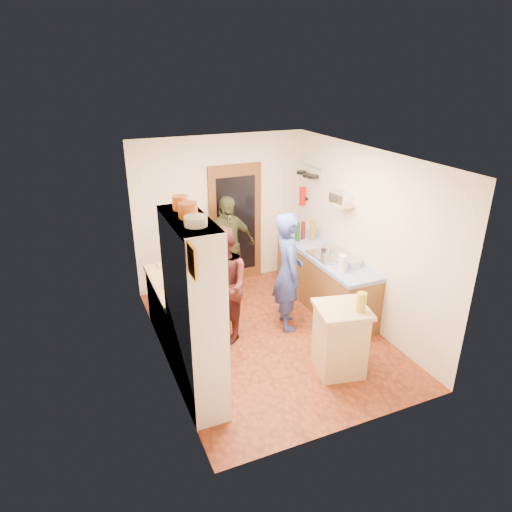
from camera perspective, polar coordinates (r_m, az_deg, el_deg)
floor at (r=6.73m, az=1.65°, el=-9.95°), size 3.00×4.00×0.02m
ceiling at (r=5.75m, az=1.95°, el=12.57°), size 3.00×4.00×0.02m
wall_back at (r=7.88m, az=-4.41°, el=5.55°), size 3.00×0.02×2.60m
wall_front at (r=4.57m, az=12.58°, el=-8.45°), size 3.00×0.02×2.60m
wall_left at (r=5.70m, az=-12.12°, el=-1.88°), size 0.02×4.00×2.60m
wall_right at (r=6.86m, az=13.32°, el=2.31°), size 0.02×4.00×2.60m
door_frame at (r=8.00m, az=-2.57°, el=3.98°), size 0.95×0.06×2.10m
door_glass at (r=7.97m, az=-2.48°, el=3.90°), size 0.70×0.02×1.70m
hutch_body at (r=5.13m, az=-7.76°, el=-6.99°), size 0.40×1.20×2.20m
hutch_top_shelf at (r=4.69m, az=-8.45°, el=4.54°), size 0.40×1.14×0.04m
plate_stack at (r=4.42m, az=-7.56°, el=4.36°), size 0.23×0.23×0.09m
orange_pot_a at (r=4.66m, az=-8.51°, el=5.67°), size 0.19×0.19×0.16m
orange_pot_b at (r=4.94m, az=-9.44°, el=6.58°), size 0.17×0.17×0.15m
left_counter_base at (r=6.54m, az=-9.66°, el=-6.90°), size 0.60×1.40×0.85m
left_counter_top at (r=6.33m, az=-9.92°, el=-3.36°), size 0.64×1.44×0.05m
toaster at (r=5.96m, az=-8.66°, el=-3.74°), size 0.25×0.18×0.18m
kettle at (r=6.15m, az=-10.14°, el=-2.95°), size 0.16×0.16×0.19m
orange_bowl at (r=6.50m, az=-9.72°, el=-1.92°), size 0.26×0.26×0.10m
chopping_board at (r=6.85m, az=-10.98°, el=-1.02°), size 0.30×0.22×0.02m
right_counter_base at (r=7.41m, az=8.51°, el=-3.12°), size 0.60×2.20×0.84m
right_counter_top at (r=7.23m, az=8.72°, el=0.09°), size 0.62×2.22×0.06m
hob at (r=7.11m, az=9.29°, el=0.08°), size 0.55×0.58×0.04m
pot_on_hob at (r=7.06m, az=8.95°, el=0.69°), size 0.20×0.20×0.13m
bottle_a at (r=7.63m, az=5.21°, el=3.01°), size 0.10×0.10×0.32m
bottle_b at (r=7.73m, az=5.91°, el=3.18°), size 0.09×0.09×0.30m
bottle_c at (r=7.71m, az=7.10°, el=3.24°), size 0.10×0.10×0.34m
paper_towel at (r=6.57m, az=10.75°, el=-0.94°), size 0.14×0.14×0.26m
mixing_bowl at (r=6.83m, az=11.89°, el=-0.82°), size 0.30×0.30×0.10m
island_base at (r=5.91m, az=10.42°, el=-10.42°), size 0.66×0.66×0.86m
island_top at (r=5.68m, az=10.75°, el=-6.57°), size 0.74×0.74×0.05m
cutting_board at (r=5.69m, az=10.11°, el=-6.30°), size 0.40×0.35×0.02m
oil_jar at (r=5.58m, az=13.03°, el=-5.64°), size 0.14×0.14×0.24m
pan_rail at (r=7.85m, az=6.93°, el=11.04°), size 0.02×0.65×0.02m
pan_hang_a at (r=7.70m, az=7.14°, el=9.81°), size 0.18×0.18×0.05m
pan_hang_b at (r=7.87m, az=6.40°, el=9.98°), size 0.16×0.16×0.05m
pan_hang_c at (r=8.04m, az=5.70°, el=10.36°), size 0.17×0.17×0.05m
wall_shelf at (r=7.00m, az=10.53°, el=6.43°), size 0.26×0.42×0.03m
radio at (r=6.98m, az=10.58°, el=7.13°), size 0.27×0.33×0.15m
ext_bracket at (r=8.14m, az=6.18°, el=7.16°), size 0.06×0.10×0.04m
fire_extinguisher at (r=8.10m, az=5.82°, el=7.46°), size 0.11×0.11×0.32m
picture_frame at (r=4.01m, az=-7.96°, el=-0.63°), size 0.03×0.25×0.30m
person_hob at (r=6.56m, az=4.36°, el=-2.05°), size 0.56×0.73×1.76m
person_left at (r=6.33m, az=-4.05°, el=-3.53°), size 0.68×0.85×1.66m
person_back at (r=7.51m, az=-3.57°, el=1.13°), size 1.05×0.52×1.72m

